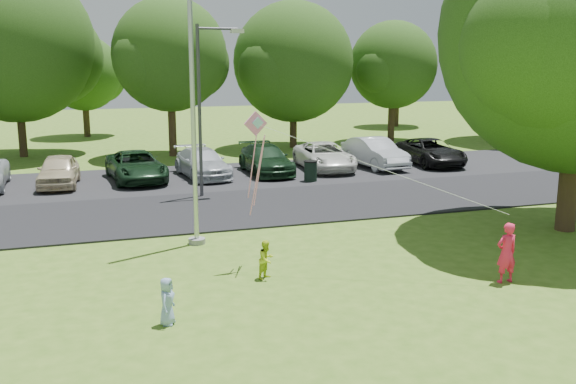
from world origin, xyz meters
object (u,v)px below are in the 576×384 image
object	(u,v)px
flagpole	(193,103)
child_yellow	(266,259)
trash_can	(311,172)
street_lamp	(206,95)
child_blue	(167,301)
woman	(506,253)
kite	(261,142)

from	to	relation	value
flagpole	child_yellow	bearing A→B (deg)	-72.99
trash_can	child_yellow	size ratio (longest dim) A/B	0.98
street_lamp	child_blue	distance (m)	13.03
child_yellow	child_blue	world-z (taller)	child_blue
woman	child_blue	distance (m)	8.22
street_lamp	trash_can	world-z (taller)	street_lamp
flagpole	trash_can	size ratio (longest dim) A/B	10.37
street_lamp	child_yellow	xyz separation A→B (m)	(-0.54, -10.03, -3.52)
trash_can	child_blue	xyz separation A→B (m)	(-8.19, -13.69, 0.02)
flagpole	child_blue	bearing A→B (deg)	-106.10
flagpole	street_lamp	world-z (taller)	flagpole
street_lamp	trash_can	size ratio (longest dim) A/B	6.92
trash_can	child_yellow	xyz separation A→B (m)	(-5.45, -11.60, 0.01)
flagpole	child_blue	xyz separation A→B (m)	(-1.64, -5.69, -3.66)
trash_can	woman	size ratio (longest dim) A/B	0.64
street_lamp	child_blue	bearing A→B (deg)	-107.43
street_lamp	woman	distance (m)	13.51
trash_can	child_blue	distance (m)	15.95
street_lamp	woman	xyz separation A→B (m)	(4.94, -12.14, -3.26)
trash_can	child_blue	world-z (taller)	child_blue
street_lamp	woman	size ratio (longest dim) A/B	4.42
street_lamp	kite	bearing A→B (deg)	-94.63
child_blue	kite	distance (m)	5.08
child_yellow	kite	bearing A→B (deg)	44.73
child_yellow	flagpole	bearing A→B (deg)	71.28
street_lamp	child_yellow	bearing A→B (deg)	-95.34
trash_can	woman	bearing A→B (deg)	-89.89
trash_can	kite	xyz separation A→B (m)	(-5.28, -10.62, 2.83)
child_yellow	trash_can	bearing A→B (deg)	29.11
flagpole	trash_can	bearing A→B (deg)	50.69
trash_can	child_blue	size ratio (longest dim) A/B	0.96
flagpole	kite	world-z (taller)	flagpole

